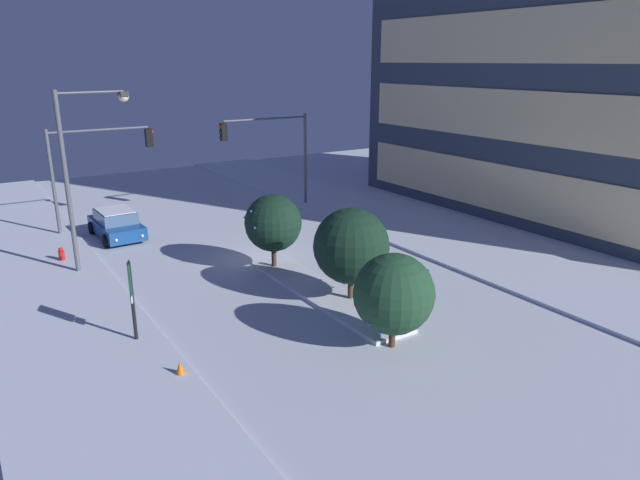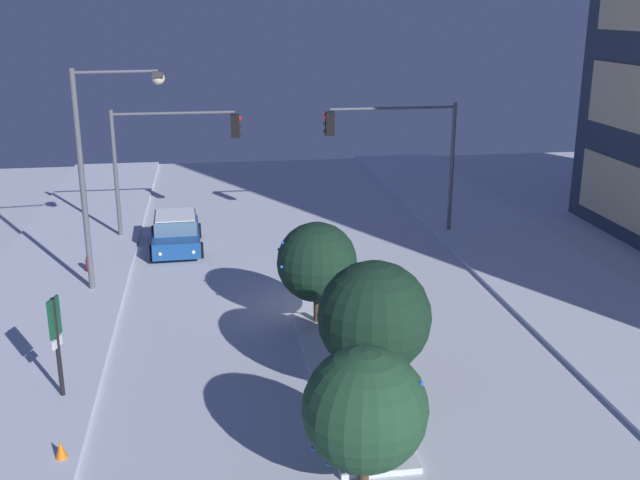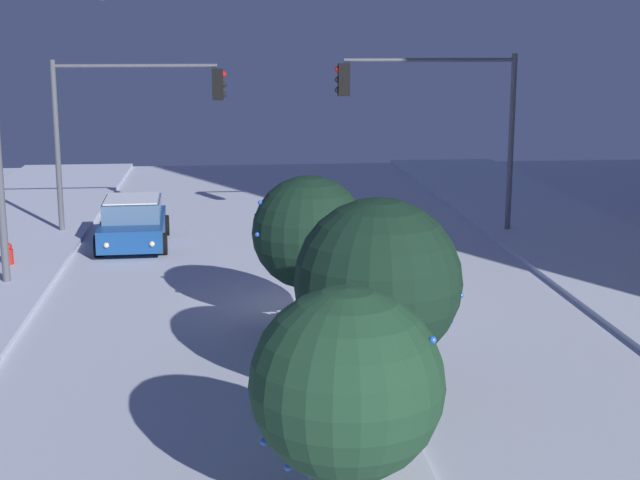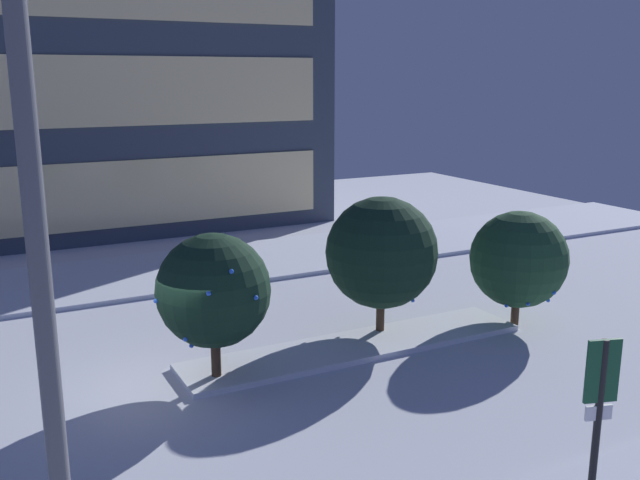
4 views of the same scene
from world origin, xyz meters
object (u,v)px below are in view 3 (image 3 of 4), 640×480
object	(u,v)px
car_near	(133,223)
traffic_light_corner_far_left	(439,107)
decorated_tree_median	(347,384)
fire_hydrant	(9,257)
decorated_tree_right_of_median	(378,282)
street_lamp_arched	(27,87)
traffic_light_corner_near_left	(129,111)
decorated_tree_left_of_median	(309,233)

from	to	relation	value
car_near	traffic_light_corner_far_left	xyz separation A→B (m)	(-0.67, 9.65, 3.44)
car_near	decorated_tree_median	world-z (taller)	decorated_tree_median
traffic_light_corner_far_left	fire_hydrant	xyz separation A→B (m)	(3.40, -12.83, -3.79)
traffic_light_corner_far_left	fire_hydrant	distance (m)	13.80
car_near	traffic_light_corner_far_left	world-z (taller)	traffic_light_corner_far_left
car_near	decorated_tree_right_of_median	size ratio (longest dim) A/B	1.19
street_lamp_arched	fire_hydrant	world-z (taller)	street_lamp_arched
traffic_light_corner_near_left	street_lamp_arched	distance (m)	6.82
traffic_light_corner_far_left	decorated_tree_right_of_median	xyz separation A→B (m)	(14.18, -4.24, -1.90)
traffic_light_corner_near_left	fire_hydrant	distance (m)	6.65
fire_hydrant	decorated_tree_right_of_median	world-z (taller)	decorated_tree_right_of_median
traffic_light_corner_near_left	fire_hydrant	size ratio (longest dim) A/B	7.49
street_lamp_arched	decorated_tree_median	world-z (taller)	street_lamp_arched
traffic_light_corner_far_left	traffic_light_corner_near_left	xyz separation A→B (m)	(-1.28, -9.83, -0.14)
fire_hydrant	decorated_tree_right_of_median	distance (m)	13.91
car_near	decorated_tree_median	distance (m)	17.82
traffic_light_corner_far_left	decorated_tree_median	size ratio (longest dim) A/B	1.84
fire_hydrant	decorated_tree_left_of_median	bearing A→B (deg)	52.59
car_near	fire_hydrant	xyz separation A→B (m)	(2.73, -3.18, -0.35)
car_near	decorated_tree_median	xyz separation A→B (m)	(17.23, 4.39, 1.14)
traffic_light_corner_near_left	traffic_light_corner_far_left	bearing A→B (deg)	-7.41
street_lamp_arched	decorated_tree_median	distance (m)	14.59
car_near	fire_hydrant	world-z (taller)	car_near
traffic_light_corner_near_left	car_near	bearing A→B (deg)	-84.94
decorated_tree_median	car_near	bearing A→B (deg)	-165.69
traffic_light_corner_far_left	decorated_tree_median	xyz separation A→B (m)	(17.90, -5.26, -2.30)
traffic_light_corner_far_left	street_lamp_arched	distance (m)	12.80
traffic_light_corner_far_left	decorated_tree_left_of_median	world-z (taller)	traffic_light_corner_far_left
fire_hydrant	decorated_tree_right_of_median	size ratio (longest dim) A/B	0.20
traffic_light_corner_near_left	street_lamp_arched	bearing A→B (deg)	-105.83
fire_hydrant	decorated_tree_left_of_median	xyz separation A→B (m)	(5.99, 7.84, 1.77)
traffic_light_corner_near_left	decorated_tree_left_of_median	world-z (taller)	traffic_light_corner_near_left
traffic_light_corner_far_left	decorated_tree_right_of_median	distance (m)	14.92
street_lamp_arched	decorated_tree_left_of_median	bearing A→B (deg)	-38.05
decorated_tree_median	decorated_tree_left_of_median	world-z (taller)	decorated_tree_left_of_median
decorated_tree_left_of_median	traffic_light_corner_near_left	bearing A→B (deg)	-155.64
traffic_light_corner_near_left	decorated_tree_right_of_median	size ratio (longest dim) A/B	1.52
decorated_tree_median	decorated_tree_right_of_median	bearing A→B (deg)	164.72
decorated_tree_left_of_median	decorated_tree_right_of_median	distance (m)	4.84
car_near	fire_hydrant	distance (m)	4.20
decorated_tree_right_of_median	car_near	bearing A→B (deg)	-158.17
car_near	traffic_light_corner_near_left	world-z (taller)	traffic_light_corner_near_left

